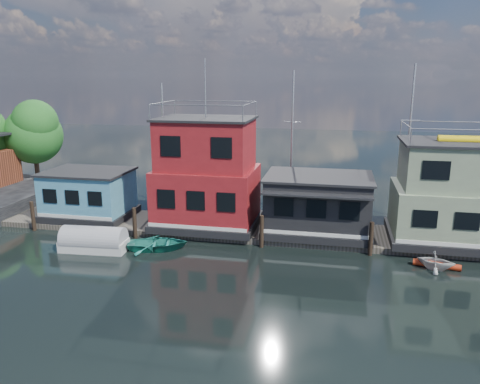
% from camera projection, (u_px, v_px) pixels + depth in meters
% --- Properties ---
extents(ground, '(160.00, 160.00, 0.00)m').
position_uv_depth(ground, '(315.00, 323.00, 21.64)').
color(ground, black).
rests_on(ground, ground).
extents(dock, '(48.00, 5.00, 0.40)m').
position_uv_depth(dock, '(324.00, 235.00, 32.99)').
color(dock, '#595147').
rests_on(dock, ground).
extents(houseboat_blue, '(6.40, 4.90, 3.66)m').
position_uv_depth(houseboat_blue, '(89.00, 194.00, 36.07)').
color(houseboat_blue, black).
rests_on(houseboat_blue, dock).
extents(houseboat_red, '(7.40, 5.90, 11.86)m').
position_uv_depth(houseboat_red, '(207.00, 175.00, 33.72)').
color(houseboat_red, black).
rests_on(houseboat_red, dock).
extents(houseboat_dark, '(7.40, 6.10, 4.06)m').
position_uv_depth(houseboat_dark, '(318.00, 204.00, 32.53)').
color(houseboat_dark, black).
rests_on(houseboat_dark, dock).
extents(houseboat_green, '(8.40, 5.90, 7.03)m').
position_uv_depth(houseboat_green, '(458.00, 195.00, 30.48)').
color(houseboat_green, black).
rests_on(houseboat_green, dock).
extents(pilings, '(42.28, 0.28, 2.20)m').
position_uv_depth(pilings, '(318.00, 235.00, 30.18)').
color(pilings, '#2D2116').
rests_on(pilings, ground).
extents(background_masts, '(36.40, 0.16, 12.00)m').
position_uv_depth(background_masts, '(391.00, 149.00, 36.43)').
color(background_masts, silver).
rests_on(background_masts, ground).
extents(tarp_runabout, '(4.40, 2.02, 1.74)m').
position_uv_depth(tarp_runabout, '(94.00, 241.00, 30.42)').
color(tarp_runabout, silver).
rests_on(tarp_runabout, ground).
extents(dinghy_teal, '(4.52, 3.74, 0.81)m').
position_uv_depth(dinghy_teal, '(158.00, 244.00, 30.68)').
color(dinghy_teal, '#238171').
rests_on(dinghy_teal, ground).
extents(red_kayak, '(2.68, 0.87, 0.39)m').
position_uv_depth(red_kayak, '(437.00, 265.00, 27.77)').
color(red_kayak, '#B82F13').
rests_on(red_kayak, ground).
extents(dinghy_white, '(2.58, 2.38, 1.12)m').
position_uv_depth(dinghy_white, '(436.00, 261.00, 27.45)').
color(dinghy_white, silver).
rests_on(dinghy_white, ground).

